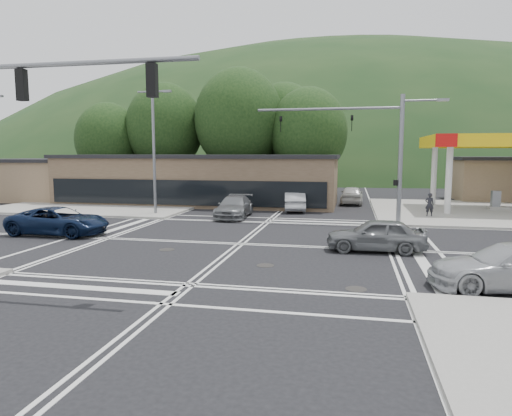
% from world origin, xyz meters
% --- Properties ---
extents(ground, '(120.00, 120.00, 0.00)m').
position_xyz_m(ground, '(0.00, 0.00, 0.00)').
color(ground, black).
rests_on(ground, ground).
extents(sidewalk_ne, '(16.00, 16.00, 0.15)m').
position_xyz_m(sidewalk_ne, '(15.00, 15.00, 0.07)').
color(sidewalk_ne, gray).
rests_on(sidewalk_ne, ground).
extents(sidewalk_nw, '(16.00, 16.00, 0.15)m').
position_xyz_m(sidewalk_nw, '(-15.00, 15.00, 0.07)').
color(sidewalk_nw, gray).
rests_on(sidewalk_nw, ground).
extents(commercial_row, '(24.00, 8.00, 4.00)m').
position_xyz_m(commercial_row, '(-8.00, 17.00, 2.00)').
color(commercial_row, brown).
rests_on(commercial_row, ground).
extents(commercial_nw, '(8.00, 7.00, 3.60)m').
position_xyz_m(commercial_nw, '(-24.00, 17.00, 1.80)').
color(commercial_nw, '#846B4F').
rests_on(commercial_nw, ground).
extents(hill_north, '(252.00, 126.00, 140.00)m').
position_xyz_m(hill_north, '(0.00, 90.00, 0.00)').
color(hill_north, '#1B3719').
rests_on(hill_north, ground).
extents(tree_n_a, '(8.00, 8.00, 11.75)m').
position_xyz_m(tree_n_a, '(-14.00, 24.00, 7.14)').
color(tree_n_a, '#382619').
rests_on(tree_n_a, ground).
extents(tree_n_b, '(9.00, 9.00, 12.98)m').
position_xyz_m(tree_n_b, '(-6.00, 24.00, 7.79)').
color(tree_n_b, '#382619').
rests_on(tree_n_b, ground).
extents(tree_n_c, '(7.60, 7.60, 10.87)m').
position_xyz_m(tree_n_c, '(1.00, 24.00, 6.49)').
color(tree_n_c, '#382619').
rests_on(tree_n_c, ground).
extents(tree_n_d, '(6.80, 6.80, 9.76)m').
position_xyz_m(tree_n_d, '(-20.00, 23.00, 5.84)').
color(tree_n_d, '#382619').
rests_on(tree_n_d, ground).
extents(tree_n_e, '(8.40, 8.40, 11.98)m').
position_xyz_m(tree_n_e, '(-2.00, 28.00, 7.14)').
color(tree_n_e, '#382619').
rests_on(tree_n_e, ground).
extents(streetlight_nw, '(2.50, 0.25, 9.00)m').
position_xyz_m(streetlight_nw, '(-8.44, 9.00, 5.05)').
color(streetlight_nw, slate).
rests_on(streetlight_nw, ground).
extents(signal_mast_ne, '(11.65, 0.30, 8.00)m').
position_xyz_m(signal_mast_ne, '(6.95, 8.20, 5.07)').
color(signal_mast_ne, slate).
rests_on(signal_mast_ne, ground).
extents(car_blue_west, '(5.44, 2.52, 1.51)m').
position_xyz_m(car_blue_west, '(-10.33, 0.50, 0.75)').
color(car_blue_west, '#0B1834').
rests_on(car_blue_west, ground).
extents(car_grey_center, '(4.45, 1.87, 1.50)m').
position_xyz_m(car_grey_center, '(6.41, -0.35, 0.75)').
color(car_grey_center, slate).
rests_on(car_grey_center, ground).
extents(car_silver_east, '(5.44, 2.78, 1.51)m').
position_xyz_m(car_silver_east, '(10.43, -5.50, 0.76)').
color(car_silver_east, '#A8ABAF').
rests_on(car_silver_east, ground).
extents(car_queue_a, '(2.20, 4.60, 1.46)m').
position_xyz_m(car_queue_a, '(1.00, 13.50, 0.73)').
color(car_queue_a, '#9B9EA2').
rests_on(car_queue_a, ground).
extents(car_queue_b, '(1.98, 4.73, 1.60)m').
position_xyz_m(car_queue_b, '(5.33, 19.28, 0.80)').
color(car_queue_b, '#BABAB6').
rests_on(car_queue_b, ground).
extents(car_northbound, '(2.31, 5.18, 1.48)m').
position_xyz_m(car_northbound, '(-2.64, 9.00, 0.74)').
color(car_northbound, slate).
rests_on(car_northbound, ground).
extents(pedestrian, '(0.58, 0.39, 1.59)m').
position_xyz_m(pedestrian, '(10.53, 11.40, 0.94)').
color(pedestrian, black).
rests_on(pedestrian, sidewalk_ne).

